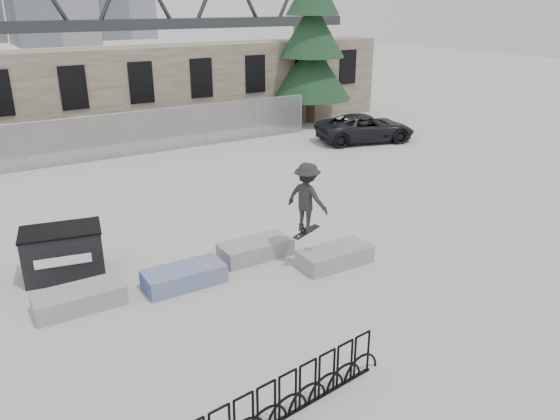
% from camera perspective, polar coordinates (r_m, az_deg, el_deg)
% --- Properties ---
extents(ground, '(120.00, 120.00, 0.00)m').
position_cam_1_polar(ground, '(14.45, -6.67, -6.55)').
color(ground, '#ADADA8').
rests_on(ground, ground).
extents(stone_wall, '(36.00, 2.58, 4.50)m').
position_cam_1_polar(stone_wall, '(28.77, -21.14, 10.87)').
color(stone_wall, '#675B4C').
rests_on(stone_wall, ground).
extents(chainlink_fence, '(22.06, 0.06, 2.02)m').
position_cam_1_polar(chainlink_fence, '(25.39, -19.06, 7.11)').
color(chainlink_fence, gray).
rests_on(chainlink_fence, ground).
extents(planter_far_left, '(2.00, 0.90, 0.47)m').
position_cam_1_polar(planter_far_left, '(13.55, -20.25, -8.59)').
color(planter_far_left, gray).
rests_on(planter_far_left, ground).
extents(planter_center_left, '(2.00, 0.90, 0.47)m').
position_cam_1_polar(planter_center_left, '(13.89, -9.99, -6.77)').
color(planter_center_left, '#2F478E').
rests_on(planter_center_left, ground).
extents(planter_center_right, '(2.00, 0.90, 0.47)m').
position_cam_1_polar(planter_center_right, '(15.11, -2.57, -4.04)').
color(planter_center_right, gray).
rests_on(planter_center_right, ground).
extents(planter_offset, '(2.00, 0.90, 0.47)m').
position_cam_1_polar(planter_offset, '(14.77, 5.79, -4.77)').
color(planter_offset, gray).
rests_on(planter_offset, ground).
extents(dumpster, '(2.15, 1.55, 1.29)m').
position_cam_1_polar(dumpster, '(15.04, -21.71, -4.12)').
color(dumpster, black).
rests_on(dumpster, ground).
extents(bike_rack, '(4.91, 0.66, 0.90)m').
position_cam_1_polar(bike_rack, '(9.60, -0.29, -19.38)').
color(bike_rack, black).
rests_on(bike_rack, ground).
extents(spruce_tree, '(4.55, 4.55, 11.50)m').
position_cam_1_polar(spruce_tree, '(31.72, 3.37, 17.67)').
color(spruce_tree, '#38281E').
rests_on(spruce_tree, ground).
extents(truss_bridge, '(70.00, 3.00, 9.80)m').
position_cam_1_polar(truss_bridge, '(68.47, -19.74, 17.79)').
color(truss_bridge, '#2D3033').
rests_on(truss_bridge, ground).
extents(suv, '(5.36, 3.53, 1.37)m').
position_cam_1_polar(suv, '(27.97, 8.91, 8.47)').
color(suv, black).
rests_on(suv, ground).
extents(skateboarder, '(1.08, 1.37, 1.98)m').
position_cam_1_polar(skateboarder, '(14.03, 2.84, 1.28)').
color(skateboarder, black).
rests_on(skateboarder, ground).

